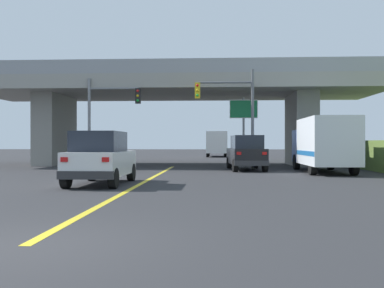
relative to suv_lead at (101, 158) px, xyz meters
The scene contains 10 objects.
ground 15.87m from the suv_lead, 84.68° to the left, with size 160.00×160.00×0.00m, color #2B2B2D.
overpass_bridge 16.29m from the suv_lead, 84.68° to the left, with size 28.53×9.10×6.88m.
lane_divider_stripe 2.28m from the suv_lead, 44.22° to the left, with size 0.20×23.47×0.01m, color yellow.
suv_lead is the anchor object (origin of this frame).
suv_crossing 11.29m from the suv_lead, 57.25° to the left, with size 2.20×4.67×2.02m.
box_truck 12.64m from the suv_lead, 36.76° to the left, with size 2.33×6.85×2.89m.
traffic_signal_nearside 12.03m from the suv_lead, 62.53° to the left, with size 3.56×0.36×6.01m.
traffic_signal_farside 11.67m from the suv_lead, 102.68° to the left, with size 3.35×0.36×5.64m.
highway_sign 14.28m from the suv_lead, 64.14° to the left, with size 1.82×0.17×4.55m.
semi_truck_distant 35.81m from the suv_lead, 83.00° to the left, with size 2.33×7.02×2.86m.
Camera 1 is at (2.96, -6.85, 1.59)m, focal length 42.74 mm.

